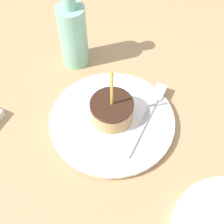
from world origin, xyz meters
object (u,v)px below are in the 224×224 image
at_px(bottle, 73,34).
at_px(cake_slice, 112,110).
at_px(fork, 148,113).
at_px(plate, 112,121).

bearing_deg(bottle, cake_slice, -128.74).
bearing_deg(bottle, fork, -111.06).
bearing_deg(fork, plate, 125.19).
bearing_deg(fork, cake_slice, 122.11).
distance_m(plate, bottle, 0.21).
distance_m(plate, cake_slice, 0.03).
xyz_separation_m(cake_slice, fork, (0.04, -0.06, -0.02)).
bearing_deg(plate, cake_slice, 31.89).
distance_m(fork, bottle, 0.24).
height_order(cake_slice, bottle, bottle).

